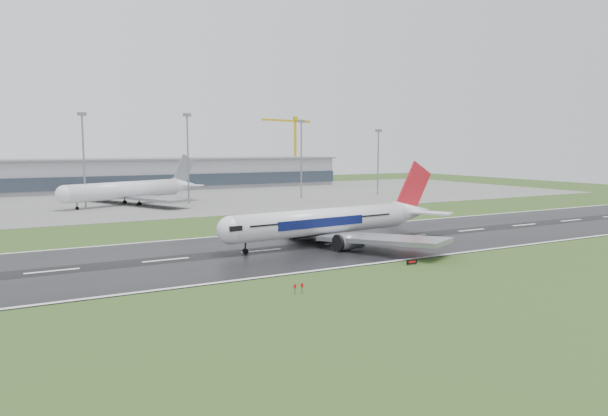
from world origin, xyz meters
TOP-DOWN VIEW (x-y plane):
  - ground at (0.00, 0.00)m, footprint 520.00×520.00m
  - runway at (0.00, 0.00)m, footprint 400.00×45.00m
  - apron at (0.00, 125.00)m, footprint 400.00×130.00m
  - terminal at (0.00, 185.00)m, footprint 240.00×36.00m
  - main_airliner at (18.97, 0.69)m, footprint 63.62×61.12m
  - parked_airliner at (-4.69, 108.36)m, footprint 78.77×76.61m
  - tower_crane at (113.35, 200.00)m, footprint 39.07×14.91m
  - runway_sign at (18.81, -25.87)m, footprint 2.25×1.02m
  - floodmast_2 at (-21.59, 100.00)m, footprint 0.64×0.64m
  - floodmast_3 at (15.14, 100.00)m, footprint 0.64×0.64m
  - floodmast_4 at (63.58, 100.00)m, footprint 0.64×0.64m
  - floodmast_5 at (103.01, 100.00)m, footprint 0.64×0.64m

SIDE VIEW (x-z plane):
  - ground at x=0.00m, z-range 0.00..0.00m
  - apron at x=0.00m, z-range 0.00..0.08m
  - runway at x=0.00m, z-range 0.00..0.10m
  - runway_sign at x=18.81m, z-range 0.00..1.04m
  - terminal at x=0.00m, z-range 0.00..15.00m
  - main_airliner at x=18.97m, z-range 0.10..17.38m
  - parked_airliner at x=-4.69m, z-range 0.08..17.98m
  - floodmast_5 at x=103.01m, z-range 0.00..28.22m
  - floodmast_4 at x=63.58m, z-range 0.00..31.58m
  - floodmast_2 at x=-21.59m, z-range 0.00..32.19m
  - floodmast_3 at x=15.14m, z-range 0.00..32.88m
  - tower_crane at x=113.35m, z-range 0.00..40.28m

